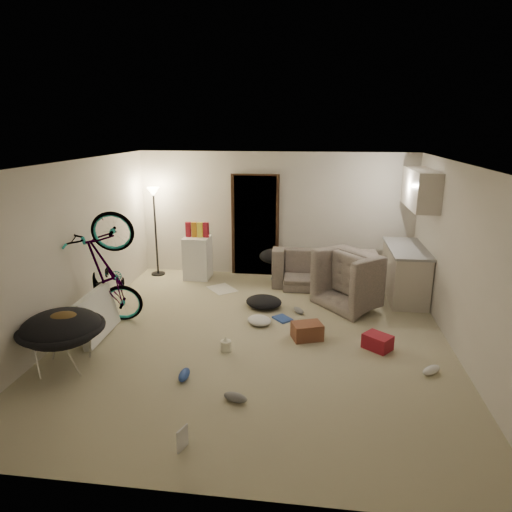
# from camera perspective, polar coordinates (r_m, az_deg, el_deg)

# --- Properties ---
(floor) EXTENTS (5.50, 6.00, 0.02)m
(floor) POSITION_cam_1_polar(r_m,az_deg,el_deg) (6.78, -0.01, -10.18)
(floor) COLOR #B1A888
(floor) RESTS_ON ground
(ceiling) EXTENTS (5.50, 6.00, 0.02)m
(ceiling) POSITION_cam_1_polar(r_m,az_deg,el_deg) (6.11, -0.01, 11.55)
(ceiling) COLOR white
(ceiling) RESTS_ON wall_back
(wall_back) EXTENTS (5.50, 0.02, 2.50)m
(wall_back) POSITION_cam_1_polar(r_m,az_deg,el_deg) (9.25, 2.41, 5.17)
(wall_back) COLOR beige
(wall_back) RESTS_ON floor
(wall_front) EXTENTS (5.50, 0.02, 2.50)m
(wall_front) POSITION_cam_1_polar(r_m,az_deg,el_deg) (3.58, -6.44, -13.08)
(wall_front) COLOR beige
(wall_front) RESTS_ON floor
(wall_left) EXTENTS (0.02, 6.00, 2.50)m
(wall_left) POSITION_cam_1_polar(r_m,az_deg,el_deg) (7.21, -22.31, 0.87)
(wall_left) COLOR beige
(wall_left) RESTS_ON floor
(wall_right) EXTENTS (0.02, 6.00, 2.50)m
(wall_right) POSITION_cam_1_polar(r_m,az_deg,el_deg) (6.58, 24.55, -0.75)
(wall_right) COLOR beige
(wall_right) RESTS_ON floor
(doorway) EXTENTS (0.85, 0.10, 2.04)m
(doorway) POSITION_cam_1_polar(r_m,az_deg,el_deg) (9.30, -0.09, 3.79)
(doorway) COLOR black
(doorway) RESTS_ON floor
(door_trim) EXTENTS (0.97, 0.04, 2.10)m
(door_trim) POSITION_cam_1_polar(r_m,az_deg,el_deg) (9.27, -0.11, 3.75)
(door_trim) COLOR #331F12
(door_trim) RESTS_ON floor
(floor_lamp) EXTENTS (0.28, 0.28, 1.81)m
(floor_lamp) POSITION_cam_1_polar(r_m,az_deg,el_deg) (9.40, -12.58, 5.34)
(floor_lamp) COLOR black
(floor_lamp) RESTS_ON floor
(kitchen_counter) EXTENTS (0.60, 1.50, 0.88)m
(kitchen_counter) POSITION_cam_1_polar(r_m,az_deg,el_deg) (8.59, 18.10, -2.05)
(kitchen_counter) COLOR beige
(kitchen_counter) RESTS_ON floor
(counter_top) EXTENTS (0.64, 1.54, 0.04)m
(counter_top) POSITION_cam_1_polar(r_m,az_deg,el_deg) (8.46, 18.37, 0.91)
(counter_top) COLOR gray
(counter_top) RESTS_ON kitchen_counter
(kitchen_uppers) EXTENTS (0.38, 1.40, 0.65)m
(kitchen_uppers) POSITION_cam_1_polar(r_m,az_deg,el_deg) (8.30, 19.89, 7.89)
(kitchen_uppers) COLOR beige
(kitchen_uppers) RESTS_ON wall_right
(sofa) EXTENTS (1.94, 0.79, 0.56)m
(sofa) POSITION_cam_1_polar(r_m,az_deg,el_deg) (8.91, 8.34, -1.84)
(sofa) COLOR #323932
(sofa) RESTS_ON floor
(armchair) EXTENTS (1.44, 1.46, 0.71)m
(armchair) POSITION_cam_1_polar(r_m,az_deg,el_deg) (8.07, 13.15, -3.42)
(armchair) COLOR #323932
(armchair) RESTS_ON floor
(bicycle) EXTENTS (1.95, 1.10, 1.06)m
(bicycle) POSITION_cam_1_polar(r_m,az_deg,el_deg) (7.38, -17.88, -4.62)
(bicycle) COLOR black
(bicycle) RESTS_ON floor
(book_asset) EXTENTS (0.28, 0.25, 0.02)m
(book_asset) POSITION_cam_1_polar(r_m,az_deg,el_deg) (4.74, -9.78, -23.15)
(book_asset) COLOR maroon
(book_asset) RESTS_ON floor
(mini_fridge) EXTENTS (0.51, 0.51, 0.85)m
(mini_fridge) POSITION_cam_1_polar(r_m,az_deg,el_deg) (9.25, -7.30, -0.19)
(mini_fridge) COLOR white
(mini_fridge) RESTS_ON floor
(snack_box_0) EXTENTS (0.10, 0.07, 0.30)m
(snack_box_0) POSITION_cam_1_polar(r_m,az_deg,el_deg) (9.15, -8.46, 3.30)
(snack_box_0) COLOR maroon
(snack_box_0) RESTS_ON mini_fridge
(snack_box_1) EXTENTS (0.11, 0.08, 0.30)m
(snack_box_1) POSITION_cam_1_polar(r_m,az_deg,el_deg) (9.12, -7.74, 3.28)
(snack_box_1) COLOR #C27918
(snack_box_1) RESTS_ON mini_fridge
(snack_box_2) EXTENTS (0.10, 0.08, 0.30)m
(snack_box_2) POSITION_cam_1_polar(r_m,az_deg,el_deg) (9.09, -7.00, 3.27)
(snack_box_2) COLOR yellow
(snack_box_2) RESTS_ON mini_fridge
(snack_box_3) EXTENTS (0.11, 0.09, 0.30)m
(snack_box_3) POSITION_cam_1_polar(r_m,az_deg,el_deg) (9.06, -6.27, 3.25)
(snack_box_3) COLOR maroon
(snack_box_3) RESTS_ON mini_fridge
(saucer_chair) EXTENTS (1.06, 1.06, 0.76)m
(saucer_chair) POSITION_cam_1_polar(r_m,az_deg,el_deg) (6.29, -23.07, -9.12)
(saucer_chair) COLOR silver
(saucer_chair) RESTS_ON floor
(hoodie) EXTENTS (0.60, 0.55, 0.22)m
(hoodie) POSITION_cam_1_polar(r_m,az_deg,el_deg) (6.16, -23.01, -7.51)
(hoodie) COLOR #533B1C
(hoodie) RESTS_ON saucer_chair
(sofa_drape) EXTENTS (0.59, 0.49, 0.28)m
(sofa_drape) POSITION_cam_1_polar(r_m,az_deg,el_deg) (8.86, 2.26, -0.02)
(sofa_drape) COLOR black
(sofa_drape) RESTS_ON sofa
(tv_box) EXTENTS (0.28, 1.02, 0.68)m
(tv_box) POSITION_cam_1_polar(r_m,az_deg,el_deg) (7.08, -19.23, -6.94)
(tv_box) COLOR silver
(tv_box) RESTS_ON floor
(drink_case_a) EXTENTS (0.49, 0.42, 0.24)m
(drink_case_a) POSITION_cam_1_polar(r_m,az_deg,el_deg) (6.73, 6.40, -9.31)
(drink_case_a) COLOR brown
(drink_case_a) RESTS_ON floor
(drink_case_b) EXTENTS (0.45, 0.43, 0.21)m
(drink_case_b) POSITION_cam_1_polar(r_m,az_deg,el_deg) (6.63, 14.95, -10.33)
(drink_case_b) COLOR maroon
(drink_case_b) RESTS_ON floor
(juicer) EXTENTS (0.15, 0.15, 0.21)m
(juicer) POSITION_cam_1_polar(r_m,az_deg,el_deg) (6.38, -3.78, -11.04)
(juicer) COLOR white
(juicer) RESTS_ON floor
(newspaper) EXTENTS (0.67, 0.69, 0.01)m
(newspaper) POSITION_cam_1_polar(r_m,az_deg,el_deg) (8.69, -4.25, -4.12)
(newspaper) COLOR silver
(newspaper) RESTS_ON floor
(book_blue) EXTENTS (0.35, 0.36, 0.03)m
(book_blue) POSITION_cam_1_polar(r_m,az_deg,el_deg) (7.36, 3.33, -7.82)
(book_blue) COLOR #284494
(book_blue) RESTS_ON floor
(book_white) EXTENTS (0.27, 0.31, 0.02)m
(book_white) POSITION_cam_1_polar(r_m,az_deg,el_deg) (7.94, 1.76, -6.00)
(book_white) COLOR silver
(book_white) RESTS_ON floor
(shoe_0) EXTENTS (0.32, 0.19, 0.11)m
(shoe_0) POSITION_cam_1_polar(r_m,az_deg,el_deg) (9.10, 2.81, -2.81)
(shoe_0) COLOR #284494
(shoe_0) RESTS_ON floor
(shoe_1) EXTENTS (0.24, 0.27, 0.10)m
(shoe_1) POSITION_cam_1_polar(r_m,az_deg,el_deg) (7.60, 5.35, -6.80)
(shoe_1) COLOR slate
(shoe_1) RESTS_ON floor
(shoe_2) EXTENTS (0.12, 0.29, 0.11)m
(shoe_2) POSITION_cam_1_polar(r_m,az_deg,el_deg) (5.82, -8.97, -14.45)
(shoe_2) COLOR #284494
(shoe_2) RESTS_ON floor
(shoe_3) EXTENTS (0.31, 0.20, 0.11)m
(shoe_3) POSITION_cam_1_polar(r_m,az_deg,el_deg) (5.35, -2.60, -17.24)
(shoe_3) COLOR slate
(shoe_3) RESTS_ON floor
(shoe_4) EXTENTS (0.30, 0.28, 0.11)m
(shoe_4) POSITION_cam_1_polar(r_m,az_deg,el_deg) (6.24, 21.06, -13.15)
(shoe_4) COLOR white
(shoe_4) RESTS_ON floor
(clothes_lump_a) EXTENTS (0.72, 0.66, 0.20)m
(clothes_lump_a) POSITION_cam_1_polar(r_m,az_deg,el_deg) (7.79, 0.98, -5.75)
(clothes_lump_a) COLOR black
(clothes_lump_a) RESTS_ON floor
(clothes_lump_b) EXTENTS (0.58, 0.57, 0.13)m
(clothes_lump_b) POSITION_cam_1_polar(r_m,az_deg,el_deg) (8.89, 3.93, -3.21)
(clothes_lump_b) COLOR black
(clothes_lump_b) RESTS_ON floor
(clothes_lump_c) EXTENTS (0.53, 0.52, 0.12)m
(clothes_lump_c) POSITION_cam_1_polar(r_m,az_deg,el_deg) (7.17, 0.41, -8.05)
(clothes_lump_c) COLOR silver
(clothes_lump_c) RESTS_ON floor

